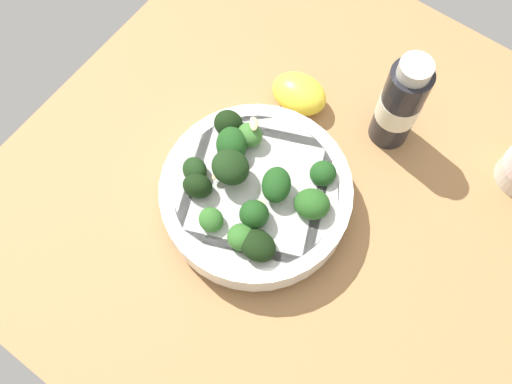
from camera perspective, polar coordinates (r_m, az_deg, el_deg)
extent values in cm
cube|color=#996D42|center=(72.91, 4.49, -0.57)|extent=(71.12, 71.12, 3.31)
cylinder|color=white|center=(69.95, 0.00, -1.06)|extent=(12.53, 12.53, 1.32)
cylinder|color=white|center=(67.51, 0.00, -0.23)|extent=(22.78, 22.78, 3.95)
cylinder|color=silver|center=(66.06, 0.00, 0.29)|extent=(19.51, 19.51, 0.80)
cylinder|color=#589D47|center=(70.20, -2.88, 6.07)|extent=(1.74, 2.07, 1.90)
ellipsoid|color=black|center=(68.65, -2.95, 6.78)|extent=(5.04, 4.59, 4.27)
cylinder|color=#3C7A32|center=(65.83, 5.53, -1.83)|extent=(1.73, 1.72, 1.92)
ellipsoid|color=#23511C|center=(64.05, 5.69, -1.22)|extent=(5.65, 5.64, 4.47)
cylinder|color=#3C7A32|center=(64.90, -4.46, -3.28)|extent=(1.67, 1.49, 1.70)
ellipsoid|color=#2D6023|center=(63.42, -4.57, -2.81)|extent=(4.04, 3.78, 2.96)
cylinder|color=#589D47|center=(63.56, 0.17, -5.83)|extent=(1.78, 1.77, 1.46)
ellipsoid|color=black|center=(62.08, 0.17, -5.42)|extent=(4.78, 4.37, 4.07)
cylinder|color=#2F662B|center=(64.13, -0.18, -2.73)|extent=(1.79, 1.69, 1.16)
ellipsoid|color=#194216|center=(62.75, -0.19, -2.27)|extent=(4.86, 4.65, 5.16)
cylinder|color=#589D47|center=(65.52, 2.01, 0.08)|extent=(1.71, 1.73, 2.07)
ellipsoid|color=#194216|center=(63.78, 2.07, 0.74)|extent=(5.06, 5.68, 3.53)
cylinder|color=#3C7A32|center=(66.09, -5.82, 0.11)|extent=(1.39, 1.48, 1.42)
ellipsoid|color=black|center=(64.74, -5.94, 0.61)|extent=(4.65, 4.21, 4.10)
cylinder|color=#2F662B|center=(68.90, -0.41, 5.37)|extent=(1.41, 1.76, 1.79)
ellipsoid|color=#386B2B|center=(67.40, -0.42, 6.06)|extent=(4.00, 3.88, 3.73)
cylinder|color=#2F662B|center=(63.88, -1.43, -5.01)|extent=(1.27, 1.31, 1.30)
ellipsoid|color=#2D6023|center=(62.47, -1.46, -4.59)|extent=(3.95, 4.53, 3.63)
cylinder|color=#3C7A32|center=(67.65, 6.65, 1.33)|extent=(1.34, 1.41, 1.44)
ellipsoid|color=#194216|center=(66.19, 6.79, 1.90)|extent=(4.46, 4.03, 3.36)
cylinder|color=#2F662B|center=(67.36, -6.09, 1.70)|extent=(1.66, 1.76, 1.54)
ellipsoid|color=black|center=(65.99, -6.22, 2.24)|extent=(4.34, 4.38, 3.47)
cylinder|color=#589D47|center=(65.56, -2.52, 1.88)|extent=(2.13, 2.07, 1.16)
ellipsoid|color=black|center=(63.97, -2.59, 2.53)|extent=(5.77, 5.49, 4.90)
cylinder|color=#4A8F3C|center=(68.07, -2.44, 4.16)|extent=(2.06, 2.00, 1.39)
ellipsoid|color=#194216|center=(66.54, -2.50, 4.83)|extent=(5.82, 6.29, 4.50)
ellipsoid|color=#DBBC84|center=(65.05, -3.98, 1.91)|extent=(1.20, 1.99, 1.37)
ellipsoid|color=#DBBC84|center=(65.89, -0.23, 6.94)|extent=(1.93, 2.04, 0.65)
ellipsoid|color=#DBBC84|center=(63.22, 0.22, -1.14)|extent=(1.89, 1.60, 1.31)
ellipsoid|color=yellow|center=(75.45, 4.39, 9.88)|extent=(7.95, 6.16, 4.61)
cylinder|color=black|center=(71.32, 14.29, 8.44)|extent=(5.10, 5.10, 13.29)
cylinder|color=#B7B2A8|center=(65.22, 15.83, 11.83)|extent=(3.87, 3.87, 1.78)
cylinder|color=beige|center=(71.50, 14.25, 8.35)|extent=(5.20, 5.20, 3.71)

